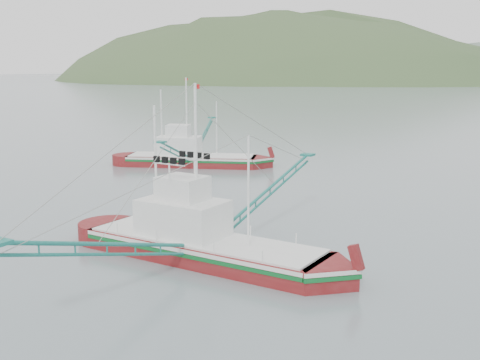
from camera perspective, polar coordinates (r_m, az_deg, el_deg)
The scene contains 4 objects.
ground at distance 34.82m, azimuth -5.07°, elevation -6.78°, with size 1200.00×1200.00×0.00m, color slate.
main_boat at distance 33.06m, azimuth -3.76°, elevation -5.04°, with size 14.20×25.58×10.35m.
bg_boat_left at distance 63.84m, azimuth -4.73°, elevation 3.14°, with size 13.98×23.60×10.01m.
headland_left at distance 435.41m, azimuth 3.36°, elevation 9.41°, with size 448.00×308.00×210.00m, color #374F28.
Camera 1 is at (19.45, -26.90, 10.50)m, focal length 45.00 mm.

